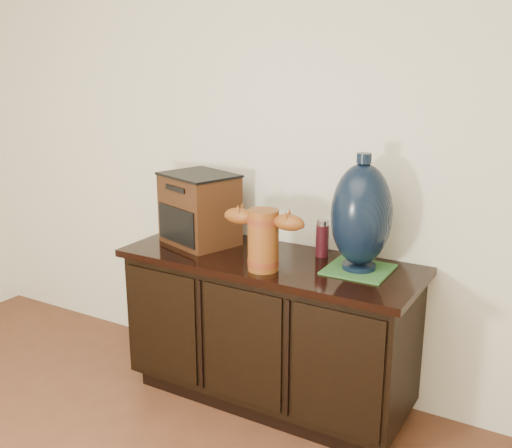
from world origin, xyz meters
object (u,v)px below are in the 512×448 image
Objects in this scene: tv_radio at (199,209)px; spray_can at (322,238)px; terracotta_vessel at (263,236)px; lamp_base at (361,215)px; sideboard at (269,328)px.

spray_can is (0.64, 0.12, -0.09)m from tv_radio.
tv_radio is 2.40× the size of spray_can.
spray_can is at bearing 60.59° from terracotta_vessel.
terracotta_vessel is at bearing -150.72° from lamp_base.
spray_can is (0.15, 0.31, -0.07)m from terracotta_vessel.
lamp_base reaches higher than tv_radio.
lamp_base is at bearing 20.07° from tv_radio.
sideboard is at bearing -172.19° from lamp_base.
terracotta_vessel is at bearing -2.83° from tv_radio.
spray_can is (-0.23, 0.10, -0.17)m from lamp_base.
tv_radio is (-0.48, 0.19, 0.02)m from terracotta_vessel.
sideboard is 0.76m from lamp_base.
lamp_base is at bearing 7.81° from sideboard.
lamp_base is at bearing -23.67° from spray_can.
spray_can is at bearing 156.33° from lamp_base.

